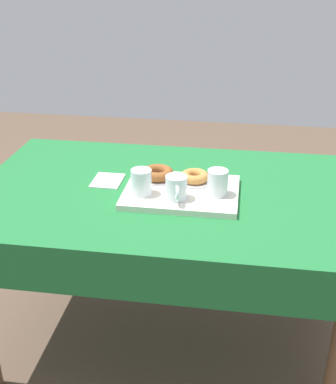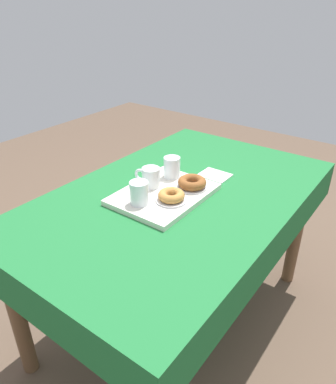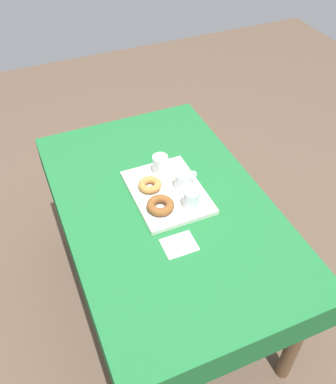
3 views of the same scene
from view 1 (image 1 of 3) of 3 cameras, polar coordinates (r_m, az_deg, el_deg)
name	(u,v)px [view 1 (image 1 of 3)]	position (r m, az deg, el deg)	size (l,w,h in m)	color
ground_plane	(167,341)	(2.26, -0.10, -16.38)	(6.00, 6.00, 0.00)	brown
dining_table	(167,214)	(1.90, -0.11, -2.47)	(1.41, 0.88, 0.72)	#1E6B33
serving_tray	(181,192)	(1.81, 1.51, -0.03)	(0.41, 0.31, 0.02)	silver
tea_mug_left	(176,188)	(1.73, 0.95, 0.41)	(0.08, 0.11, 0.08)	white
water_glass_near	(141,183)	(1.76, -3.00, 1.01)	(0.07, 0.07, 0.09)	white
water_glass_far	(217,184)	(1.76, 5.59, 0.91)	(0.07, 0.07, 0.09)	white
donut_plate_left	(158,178)	(1.89, -1.16, 1.53)	(0.12, 0.12, 0.01)	silver
sugar_donut_left	(158,173)	(1.88, -1.17, 2.14)	(0.12, 0.12, 0.04)	brown
donut_plate_right	(194,181)	(1.86, 2.99, 1.19)	(0.12, 0.12, 0.01)	silver
sugar_donut_right	(195,176)	(1.86, 3.01, 1.77)	(0.10, 0.10, 0.03)	#BC7F3D
paper_napkin	(108,181)	(1.93, -6.82, 1.27)	(0.11, 0.13, 0.01)	white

